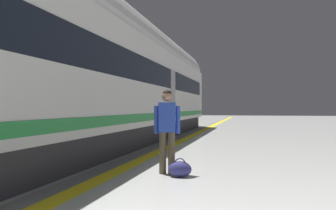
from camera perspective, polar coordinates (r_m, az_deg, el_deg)
name	(u,v)px	position (r m, az deg, el deg)	size (l,w,h in m)	color
safety_line_strip	(157,152)	(10.87, -1.73, -7.31)	(0.36, 80.00, 0.01)	yellow
tactile_edge_band	(147,152)	(10.94, -3.25, -7.27)	(0.55, 80.00, 0.01)	slate
high_speed_train	(56,60)	(9.64, -16.95, 6.73)	(2.94, 36.41, 4.97)	#38383D
passenger_near	(167,125)	(7.34, -0.14, -3.10)	(0.51, 0.26, 1.67)	brown
duffel_bag_near	(180,169)	(7.06, 1.87, -9.86)	(0.44, 0.26, 0.36)	navy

